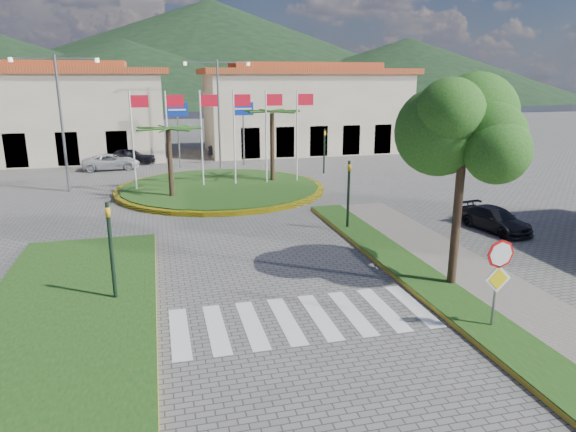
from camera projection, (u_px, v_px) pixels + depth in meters
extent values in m
plane|color=#625F5D|center=(350.00, 401.00, 11.05)|extent=(160.00, 160.00, 0.00)
cube|color=gray|center=(525.00, 324.00, 14.34)|extent=(4.00, 28.00, 0.15)
cube|color=#174213|center=(488.00, 328.00, 14.05)|extent=(1.60, 28.00, 0.18)
cube|color=#174213|center=(69.00, 311.00, 15.07)|extent=(5.00, 14.00, 0.18)
cube|color=silver|center=(300.00, 319.00, 14.79)|extent=(8.00, 3.00, 0.01)
cylinder|color=yellow|center=(221.00, 189.00, 31.59)|extent=(12.70, 12.70, 0.24)
cylinder|color=#174213|center=(221.00, 188.00, 31.58)|extent=(12.00, 12.00, 0.30)
cylinder|color=black|center=(170.00, 165.00, 28.50)|extent=(0.28, 0.28, 4.05)
cylinder|color=black|center=(272.00, 149.00, 32.78)|extent=(0.28, 0.28, 4.68)
cylinder|color=silver|center=(133.00, 143.00, 30.10)|extent=(0.10, 0.10, 6.00)
cube|color=red|center=(140.00, 101.00, 29.61)|extent=(1.00, 0.03, 0.70)
cylinder|color=silver|center=(168.00, 142.00, 30.58)|extent=(0.10, 0.10, 6.00)
cube|color=red|center=(175.00, 101.00, 30.09)|extent=(1.00, 0.03, 0.70)
cylinder|color=silver|center=(202.00, 141.00, 31.06)|extent=(0.10, 0.10, 6.00)
cube|color=red|center=(209.00, 101.00, 30.57)|extent=(1.00, 0.03, 0.70)
cylinder|color=silver|center=(234.00, 140.00, 31.54)|extent=(0.10, 0.10, 6.00)
cube|color=red|center=(242.00, 100.00, 31.05)|extent=(1.00, 0.03, 0.70)
cylinder|color=silver|center=(266.00, 139.00, 32.02)|extent=(0.10, 0.10, 6.00)
cube|color=red|center=(274.00, 100.00, 31.53)|extent=(1.00, 0.03, 0.70)
cylinder|color=silver|center=(297.00, 138.00, 32.50)|extent=(0.10, 0.10, 6.00)
cube|color=red|center=(306.00, 100.00, 32.01)|extent=(1.00, 0.03, 0.70)
cylinder|color=slate|center=(495.00, 289.00, 13.77)|extent=(0.07, 0.07, 2.50)
cylinder|color=red|center=(501.00, 254.00, 13.46)|extent=(0.80, 0.03, 0.80)
cube|color=yellow|center=(498.00, 279.00, 13.64)|extent=(0.78, 0.03, 0.78)
cylinder|color=black|center=(456.00, 223.00, 16.47)|extent=(0.28, 0.28, 4.40)
ellipsoid|color=#1D4713|center=(465.00, 129.00, 15.69)|extent=(3.60, 3.60, 3.20)
cylinder|color=black|center=(112.00, 254.00, 15.46)|extent=(0.12, 0.12, 3.20)
imported|color=#EEA816|center=(109.00, 222.00, 15.20)|extent=(0.15, 0.18, 0.90)
cylinder|color=black|center=(348.00, 196.00, 22.93)|extent=(0.12, 0.12, 3.20)
imported|color=#EEA816|center=(349.00, 174.00, 22.67)|extent=(0.15, 0.18, 0.90)
cylinder|color=black|center=(324.00, 151.00, 36.86)|extent=(0.12, 0.12, 3.20)
imported|color=#EEA816|center=(324.00, 137.00, 36.60)|extent=(0.18, 0.15, 0.90)
cylinder|color=slate|center=(178.00, 134.00, 38.87)|extent=(0.12, 0.12, 5.20)
cube|color=#0F2FA6|center=(177.00, 110.00, 38.35)|extent=(1.60, 0.05, 1.00)
cylinder|color=slate|center=(244.00, 132.00, 40.07)|extent=(0.12, 0.12, 5.20)
cube|color=#0F2FA6|center=(243.00, 109.00, 39.55)|extent=(1.60, 0.05, 1.00)
cylinder|color=slate|center=(219.00, 115.00, 38.29)|extent=(0.16, 0.16, 8.00)
cube|color=slate|center=(200.00, 62.00, 37.01)|extent=(2.40, 0.08, 0.08)
cube|color=slate|center=(233.00, 62.00, 37.59)|extent=(2.40, 0.08, 0.08)
cylinder|color=slate|center=(62.00, 125.00, 30.28)|extent=(0.16, 0.16, 8.00)
cube|color=slate|center=(32.00, 58.00, 29.00)|extent=(2.40, 0.08, 0.08)
cube|color=slate|center=(77.00, 58.00, 29.58)|extent=(2.40, 0.08, 0.08)
cube|color=#C3B393|center=(25.00, 118.00, 42.30)|extent=(22.00, 9.00, 7.00)
cube|color=#9B3C1E|center=(19.00, 71.00, 41.32)|extent=(23.32, 9.54, 0.50)
cube|color=#9B3C1E|center=(18.00, 64.00, 41.19)|extent=(16.50, 4.95, 0.60)
cube|color=#C3B393|center=(305.00, 113.00, 48.07)|extent=(18.00, 9.00, 7.00)
cube|color=#9B3C1E|center=(305.00, 72.00, 47.09)|extent=(19.08, 9.54, 0.50)
cube|color=#9B3C1E|center=(305.00, 66.00, 46.96)|extent=(13.50, 4.95, 0.60)
cone|color=black|center=(211.00, 50.00, 160.33)|extent=(180.00, 180.00, 30.00)
cone|color=black|center=(408.00, 70.00, 151.74)|extent=(120.00, 120.00, 18.00)
cone|color=black|center=(125.00, 72.00, 128.10)|extent=(110.00, 110.00, 16.00)
imported|color=silver|center=(111.00, 162.00, 38.66)|extent=(4.30, 2.22, 1.16)
imported|color=black|center=(131.00, 155.00, 41.20)|extent=(4.01, 1.69, 1.35)
imported|color=black|center=(233.00, 149.00, 44.81)|extent=(4.36, 2.53, 1.36)
imported|color=black|center=(495.00, 219.00, 23.22)|extent=(2.02, 3.80, 1.05)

